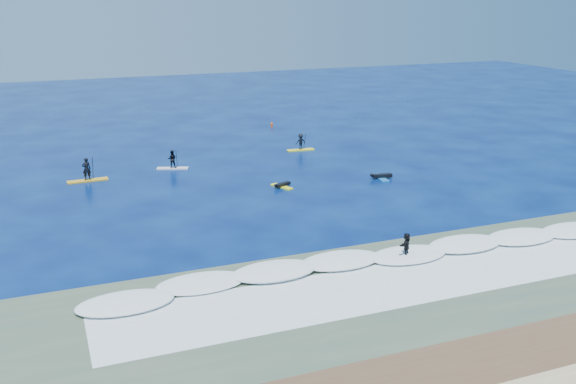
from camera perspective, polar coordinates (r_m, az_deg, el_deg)
name	(u,v)px	position (r m, az deg, el deg)	size (l,w,h in m)	color
ground	(320,207)	(45.69, 2.85, -1.32)	(160.00, 160.00, 0.00)	#030E41
wet_sand_strip	(532,361)	(29.21, 20.87, -13.85)	(90.00, 5.00, 0.08)	#513825
shallow_water	(430,287)	(34.33, 12.53, -8.23)	(90.00, 13.00, 0.01)	#3C523F
breaking_wave	(391,258)	(37.39, 9.15, -5.85)	(40.00, 6.00, 0.30)	white
whitewater	(420,279)	(35.08, 11.63, -7.61)	(34.00, 5.00, 0.02)	silver
sup_paddler_left	(87,173)	(54.15, -17.44, 1.65)	(3.23, 0.94, 2.25)	gold
sup_paddler_center	(172,161)	(56.21, -10.26, 2.74)	(2.77, 1.50, 1.89)	silver
sup_paddler_right	(301,143)	(61.97, 1.13, 4.38)	(2.69, 0.84, 1.86)	yellow
prone_paddler_near	(282,185)	(50.17, -0.55, 0.59)	(1.56, 2.08, 0.43)	#EEF31A
prone_paddler_far	(381,176)	(53.09, 8.27, 1.37)	(1.89, 2.43, 0.50)	#1662AA
wave_surfer	(406,246)	(37.14, 10.47, -4.73)	(1.91, 1.65, 1.44)	white
marker_buoy	(272,125)	(73.05, -1.46, 6.01)	(0.27, 0.27, 0.66)	#E04D13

